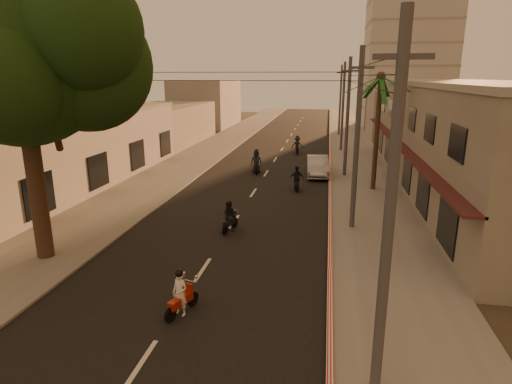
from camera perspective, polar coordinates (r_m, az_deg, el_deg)
ground at (r=16.10m, az=-9.17°, el=-13.26°), size 160.00×160.00×0.00m
road at (r=34.54m, az=1.34°, el=2.49°), size 10.00×140.00×0.02m
sidewalk_right at (r=34.31m, az=13.85°, el=2.04°), size 5.00×140.00×0.12m
sidewalk_left at (r=36.33m, az=-10.46°, el=2.95°), size 5.00×140.00×0.12m
curb_stripe at (r=29.33m, az=9.84°, el=0.13°), size 0.20×60.00×0.20m
shophouse_row at (r=32.91m, az=25.83°, el=6.78°), size 8.80×34.20×7.30m
left_building at (r=33.54m, az=-24.73°, el=5.22°), size 8.20×24.20×5.20m
distant_tower at (r=70.54m, az=19.82°, el=19.57°), size 12.10×12.10×28.00m
broadleaf_tree at (r=19.24m, az=-27.94°, el=16.08°), size 9.60×8.70×12.10m
palm_tree at (r=29.53m, az=16.27°, el=13.72°), size 5.00×5.00×8.20m
utility_poles at (r=33.40m, az=12.28°, el=13.02°), size 1.20×48.26×9.00m
filler_right at (r=59.26m, az=18.74°, el=9.96°), size 8.00×14.00×6.00m
filler_left_near at (r=51.22m, az=-12.19°, el=8.81°), size 8.00×14.00×4.40m
filler_left_far at (r=68.12m, az=-6.64°, el=11.66°), size 8.00×14.00×7.00m
scooter_red at (r=14.55m, az=-10.05°, el=-13.29°), size 0.90×1.60×1.64m
scooter_mid_a at (r=21.54m, az=-3.56°, el=-3.39°), size 1.01×1.68×1.66m
scooter_mid_b at (r=29.39m, az=5.43°, el=1.72°), size 1.08×1.79×1.76m
scooter_far_a at (r=34.49m, az=0.03°, el=3.98°), size 1.13×2.00×1.99m
scooter_far_b at (r=43.43m, az=5.51°, el=6.19°), size 1.31×1.91×1.88m
parked_car at (r=33.98m, az=8.21°, el=3.44°), size 2.27×4.91×1.54m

